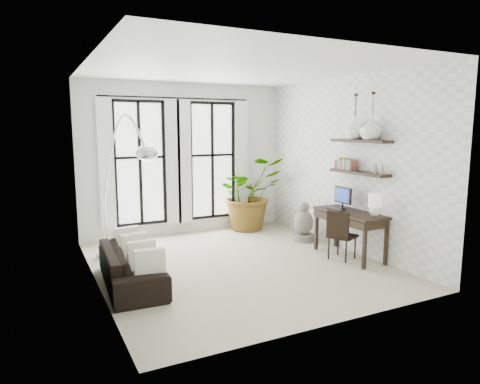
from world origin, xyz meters
TOP-DOWN VIEW (x-y plane):
  - floor at (0.00, 0.00)m, footprint 5.00×5.00m
  - ceiling at (0.00, 0.00)m, footprint 5.00×5.00m
  - wall_left at (-2.25, 0.00)m, footprint 0.00×5.00m
  - wall_right at (2.25, 0.00)m, footprint 0.00×5.00m
  - wall_back at (0.00, 2.50)m, footprint 4.50×0.00m
  - windows at (-0.20, 2.43)m, footprint 3.26×0.13m
  - wall_shelves at (2.11, -0.49)m, footprint 0.25×1.30m
  - sofa at (-1.80, -0.15)m, footprint 0.85×1.94m
  - throw_pillows at (-1.70, -0.15)m, footprint 0.40×1.52m
  - plant at (1.35, 2.15)m, footprint 1.53×1.34m
  - desk at (1.94, -0.57)m, footprint 0.59×1.39m
  - desk_chair at (1.69, -0.60)m, footprint 0.54×0.54m
  - arc_lamp at (-1.70, 0.62)m, footprint 0.75×1.82m
  - buddha at (1.86, 0.75)m, footprint 0.45×0.45m
  - vase_a at (2.11, -0.78)m, footprint 0.37×0.37m
  - vase_b at (2.11, -0.38)m, footprint 0.37×0.37m

SIDE VIEW (x-z plane):
  - floor at x=0.00m, z-range 0.00..0.00m
  - sofa at x=-1.80m, z-range 0.00..0.55m
  - buddha at x=1.86m, z-range -0.06..0.75m
  - desk_chair at x=1.69m, z-range 0.06..0.93m
  - throw_pillows at x=-1.70m, z-range 0.30..0.70m
  - desk at x=1.94m, z-range 0.15..1.36m
  - plant at x=1.35m, z-range 0.00..1.64m
  - windows at x=-0.20m, z-range 0.24..2.88m
  - wall_left at x=-2.25m, z-range -0.90..4.10m
  - wall_right at x=2.25m, z-range -0.90..4.10m
  - wall_back at x=0.00m, z-range -0.65..3.85m
  - wall_shelves at x=2.11m, z-range 1.43..2.03m
  - arc_lamp at x=-1.70m, z-range 0.68..3.17m
  - vase_a at x=2.11m, z-range 2.07..2.46m
  - vase_b at x=2.11m, z-range 2.07..2.46m
  - ceiling at x=0.00m, z-range 3.20..3.20m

